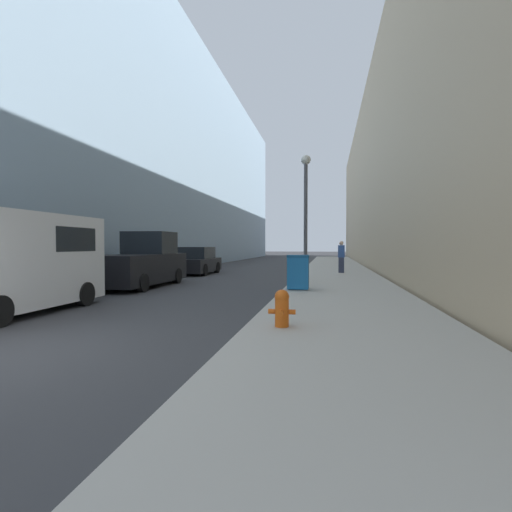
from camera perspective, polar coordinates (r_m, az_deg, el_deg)
sidewalk_right at (r=22.82m, az=11.52°, el=-2.38°), size 3.97×60.00×0.16m
building_left_glass at (r=35.18m, az=-16.65°, el=12.99°), size 12.00×60.00×17.30m
building_right_stone at (r=32.32m, az=26.00°, el=10.22°), size 12.00×60.00×13.19m
fire_hydrant at (r=7.24m, az=3.72°, el=-7.33°), size 0.49×0.38×0.67m
trash_bin at (r=13.25m, az=6.04°, el=-2.27°), size 0.71×0.61×1.15m
lamppost at (r=16.44m, az=7.11°, el=6.74°), size 0.39×0.39×5.13m
white_van at (r=11.03m, az=-30.84°, el=-0.34°), size 1.90×4.61×2.38m
pickup_truck at (r=16.37m, az=-16.01°, el=-1.05°), size 2.02×5.18×2.18m
parked_sedan_near at (r=22.69m, az=-8.40°, el=-0.82°), size 1.82×4.07×1.53m
pedestrian_on_sidewalk at (r=21.77m, az=12.09°, el=-0.12°), size 0.34×0.22×1.69m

